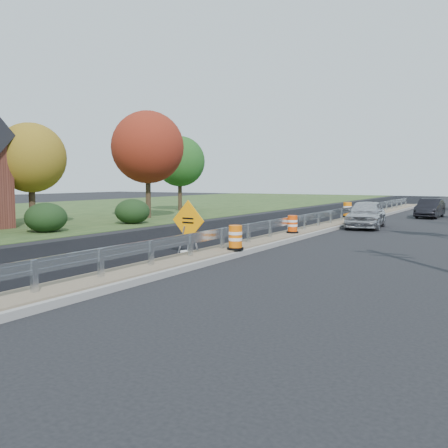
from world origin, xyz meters
The scene contains 16 objects.
ground centered at (0.00, 0.00, 0.00)m, with size 140.00×140.00×0.00m, color black.
grass_verge_near centered at (-24.00, 10.00, 0.01)m, with size 30.00×120.00×0.03m, color #28411C.
milled_overlay centered at (-4.40, 10.00, 0.01)m, with size 7.20×120.00×0.01m, color black.
median centered at (0.00, 8.00, 0.11)m, with size 1.60×55.00×0.23m.
guardrail centered at (0.00, 9.00, 0.73)m, with size 0.10×46.15×0.72m.
hedge_mid centered at (-11.50, 0.00, 0.76)m, with size 2.09×2.09×1.52m, color black.
hedge_north centered at (-11.00, 6.00, 0.76)m, with size 2.09×2.09×1.52m, color black.
tree_near_yellow centered at (-15.00, 2.00, 3.89)m, with size 3.96×3.96×5.88m.
tree_near_red centered at (-13.00, 10.00, 4.86)m, with size 4.95×4.95×7.35m.
tree_near_back centered at (-16.00, 18.00, 4.21)m, with size 4.29×4.29×6.37m.
caution_sign centered at (-0.90, -2.81, 0.49)m, with size 1.41×0.59×1.95m.
barrel_median_near centered at (0.55, -2.05, 0.64)m, with size 0.58×0.58×0.85m.
barrel_median_mid centered at (0.15, 4.05, 0.61)m, with size 0.55×0.55×0.80m.
barrel_median_far centered at (-0.55, 15.03, 0.69)m, with size 0.66×0.66×0.97m.
car_silver centered at (1.80, 10.58, 0.77)m, with size 1.82×4.52×1.54m, color #BBBCC0.
car_dark_mid centered at (3.75, 20.34, 0.66)m, with size 1.40×4.01×1.32m, color black.
Camera 1 is at (8.87, -17.07, 2.64)m, focal length 40.00 mm.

